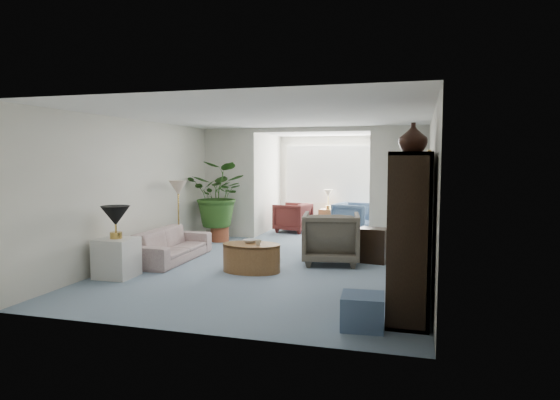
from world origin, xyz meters
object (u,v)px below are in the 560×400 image
(coffee_cup, at_px, (258,243))
(sunroom_chair_blue, at_px, (353,219))
(sunroom_table, at_px, (328,219))
(plant_pot, at_px, (220,234))
(side_table_dark, at_px, (373,245))
(sunroom_chair_maroon, at_px, (293,217))
(sofa, at_px, (171,245))
(table_lamp, at_px, (115,216))
(wingback_chair, at_px, (331,238))
(ottoman, at_px, (363,311))
(cabinet_urn, at_px, (413,138))
(floor_lamp, at_px, (178,188))
(framed_picture, at_px, (430,167))
(coffee_bowl, at_px, (250,241))
(end_table, at_px, (117,258))
(entertainment_cabinet, at_px, (410,232))
(coffee_table, at_px, (251,258))

(coffee_cup, xyz_separation_m, sunroom_chair_blue, (0.93, 4.41, -0.11))
(sunroom_table, bearing_deg, plant_pot, -127.70)
(side_table_dark, bearing_deg, sunroom_chair_maroon, 126.44)
(sofa, xyz_separation_m, coffee_cup, (1.81, -0.52, 0.22))
(table_lamp, relative_size, wingback_chair, 0.45)
(sunroom_chair_maroon, bearing_deg, ottoman, 32.01)
(cabinet_urn, height_order, ottoman, cabinet_urn)
(floor_lamp, xyz_separation_m, coffee_cup, (2.09, -1.34, -0.76))
(sofa, height_order, floor_lamp, floor_lamp)
(plant_pot, xyz_separation_m, sunroom_chair_blue, (2.70, 1.77, 0.22))
(framed_picture, distance_m, coffee_bowl, 3.03)
(sofa, height_order, sunroom_chair_maroon, sunroom_chair_maroon)
(cabinet_urn, height_order, plant_pot, cabinet_urn)
(sofa, distance_m, sunroom_chair_blue, 4.76)
(sofa, relative_size, table_lamp, 4.34)
(floor_lamp, height_order, sunroom_table, floor_lamp)
(sunroom_chair_maroon, bearing_deg, end_table, -4.03)
(framed_picture, xyz_separation_m, wingback_chair, (-1.59, 0.89, -1.25))
(sunroom_chair_blue, bearing_deg, wingback_chair, -167.84)
(coffee_bowl, height_order, side_table_dark, side_table_dark)
(coffee_bowl, xyz_separation_m, entertainment_cabinet, (2.54, -1.45, 0.47))
(coffee_table, xyz_separation_m, sunroom_chair_blue, (1.08, 4.31, 0.16))
(table_lamp, relative_size, ottoman, 0.97)
(sofa, bearing_deg, coffee_table, -105.26)
(coffee_cup, bearing_deg, sunroom_table, 88.05)
(coffee_table, xyz_separation_m, ottoman, (2.02, -2.16, -0.04))
(end_table, height_order, wingback_chair, wingback_chair)
(coffee_table, relative_size, coffee_cup, 9.95)
(wingback_chair, distance_m, sunroom_chair_blue, 3.35)
(framed_picture, height_order, sunroom_table, framed_picture)
(framed_picture, xyz_separation_m, cabinet_urn, (-0.23, -0.93, 0.38))
(table_lamp, bearing_deg, coffee_bowl, 29.50)
(entertainment_cabinet, xyz_separation_m, cabinet_urn, (0.00, 0.50, 1.14))
(floor_lamp, height_order, cabinet_urn, cabinet_urn)
(side_table_dark, bearing_deg, coffee_table, -145.21)
(end_table, relative_size, wingback_chair, 0.61)
(framed_picture, relative_size, plant_pot, 1.25)
(framed_picture, xyz_separation_m, table_lamp, (-4.58, -1.01, -0.75))
(sofa, xyz_separation_m, sunroom_table, (1.99, 4.64, -0.03))
(entertainment_cabinet, bearing_deg, coffee_bowl, 150.27)
(sunroom_chair_maroon, bearing_deg, coffee_table, 16.93)
(plant_pot, distance_m, sunroom_chair_blue, 3.24)
(sofa, height_order, wingback_chair, wingback_chair)
(coffee_cup, distance_m, ottoman, 2.80)
(sunroom_chair_blue, bearing_deg, table_lamp, 162.03)
(framed_picture, xyz_separation_m, coffee_table, (-2.72, -0.08, -1.47))
(plant_pot, relative_size, sunroom_chair_maroon, 0.51)
(coffee_table, height_order, plant_pot, coffee_table)
(sunroom_table, bearing_deg, cabinet_urn, -69.93)
(side_table_dark, distance_m, cabinet_urn, 2.85)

